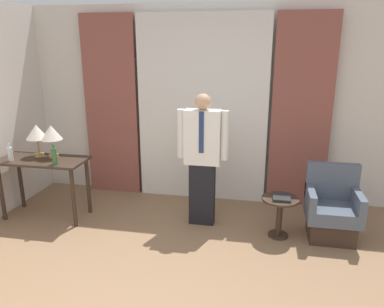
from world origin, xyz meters
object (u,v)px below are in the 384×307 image
(side_table, at_px, (280,210))
(bottle_near_edge, at_px, (10,154))
(table_lamp_right, at_px, (51,134))
(person, at_px, (202,156))
(desk, at_px, (43,169))
(armchair, at_px, (332,211))
(book, at_px, (282,197))
(table_lamp_left, at_px, (37,133))
(bottle_by_lamp, at_px, (54,156))

(side_table, bearing_deg, bottle_near_edge, -177.24)
(table_lamp_right, height_order, person, person)
(table_lamp_right, bearing_deg, bottle_near_edge, -150.60)
(bottle_near_edge, bearing_deg, desk, 22.81)
(table_lamp_right, bearing_deg, desk, -134.15)
(armchair, relative_size, book, 3.55)
(table_lamp_left, xyz_separation_m, side_table, (3.06, -0.09, -0.76))
(table_lamp_left, xyz_separation_m, bottle_near_edge, (-0.23, -0.25, -0.22))
(desk, distance_m, book, 2.97)
(side_table, bearing_deg, book, -55.03)
(person, bearing_deg, table_lamp_left, -177.51)
(bottle_by_lamp, bearing_deg, person, 11.96)
(table_lamp_left, bearing_deg, bottle_near_edge, -133.28)
(book, bearing_deg, desk, -179.93)
(table_lamp_right, xyz_separation_m, armchair, (3.45, 0.01, -0.77))
(bottle_by_lamp, distance_m, person, 1.77)
(side_table, xyz_separation_m, book, (0.01, -0.01, 0.17))
(table_lamp_left, bearing_deg, side_table, -1.63)
(bottle_by_lamp, relative_size, book, 1.08)
(table_lamp_right, xyz_separation_m, bottle_by_lamp, (0.18, -0.28, -0.20))
(table_lamp_left, relative_size, table_lamp_right, 1.00)
(person, bearing_deg, book, -11.54)
(bottle_by_lamp, relative_size, person, 0.16)
(person, height_order, book, person)
(table_lamp_right, relative_size, book, 1.74)
(desk, distance_m, bottle_by_lamp, 0.41)
(bottle_near_edge, bearing_deg, armchair, 3.83)
(table_lamp_right, height_order, bottle_by_lamp, table_lamp_right)
(bottle_near_edge, distance_m, person, 2.37)
(bottle_by_lamp, distance_m, side_table, 2.74)
(table_lamp_left, bearing_deg, armchair, 0.22)
(table_lamp_right, relative_size, bottle_near_edge, 1.88)
(person, bearing_deg, bottle_by_lamp, -168.04)
(person, relative_size, side_table, 3.37)
(desk, height_order, person, person)
(person, xyz_separation_m, armchair, (1.53, -0.08, -0.56))
(table_lamp_right, bearing_deg, person, 2.76)
(book, bearing_deg, side_table, 124.97)
(desk, relative_size, table_lamp_left, 2.66)
(bottle_by_lamp, distance_m, armchair, 3.33)
(bottle_near_edge, bearing_deg, table_lamp_left, 46.72)
(table_lamp_right, xyz_separation_m, side_table, (2.85, -0.09, -0.76))
(table_lamp_left, bearing_deg, bottle_by_lamp, -35.73)
(bottle_near_edge, distance_m, armchair, 3.93)
(person, distance_m, side_table, 1.10)
(side_table, bearing_deg, desk, -179.65)
(person, xyz_separation_m, side_table, (0.94, -0.18, -0.55))
(table_lamp_right, xyz_separation_m, book, (2.86, -0.10, -0.60))
(bottle_by_lamp, relative_size, side_table, 0.54)
(side_table, bearing_deg, person, 169.19)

